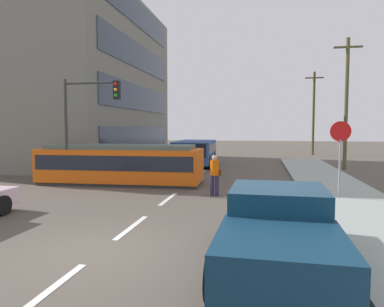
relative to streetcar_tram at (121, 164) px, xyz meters
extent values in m
plane|color=#50483F|center=(3.29, 0.65, -1.00)|extent=(120.00, 120.00, 0.00)
cube|color=#949E96|center=(10.09, -3.35, -0.93)|extent=(3.20, 36.00, 0.14)
cube|color=silver|center=(3.29, -11.35, -0.99)|extent=(0.16, 2.40, 0.01)
cube|color=silver|center=(3.29, -7.35, -0.99)|extent=(0.16, 2.40, 0.01)
cube|color=silver|center=(3.29, -3.35, -0.99)|extent=(0.16, 2.40, 0.01)
cube|color=silver|center=(3.29, 6.00, -0.99)|extent=(0.16, 2.40, 0.01)
cube|color=silver|center=(3.29, 12.00, -0.99)|extent=(0.16, 2.40, 0.01)
cube|color=slate|center=(-10.47, 10.38, 5.40)|extent=(15.69, 17.27, 12.80)
cube|color=#2D3847|center=(-2.59, 10.38, 0.92)|extent=(0.06, 14.68, 1.92)
cube|color=#2D3847|center=(-2.59, 10.38, 4.12)|extent=(0.06, 14.68, 1.92)
cube|color=#2D3847|center=(-2.59, 10.38, 7.32)|extent=(0.06, 14.68, 1.92)
cube|color=#2D3847|center=(-2.59, 10.38, 10.52)|extent=(0.06, 14.68, 1.92)
cube|color=#E55B11|center=(0.00, 0.00, -0.06)|extent=(8.06, 2.79, 1.59)
cube|color=#2D2D2D|center=(0.00, 0.00, -0.92)|extent=(7.90, 2.66, 0.15)
cube|color=#4C5F56|center=(0.00, 0.00, 0.84)|extent=(7.25, 2.38, 0.20)
cube|color=#1E232D|center=(0.00, 0.00, 0.13)|extent=(7.74, 2.81, 0.70)
cube|color=#305090|center=(2.18, 8.55, 0.07)|extent=(2.66, 5.55, 1.53)
cube|color=black|center=(2.26, 5.86, 0.30)|extent=(2.25, 0.19, 0.92)
cube|color=black|center=(2.18, 8.55, 0.34)|extent=(2.68, 4.73, 0.61)
cylinder|color=black|center=(2.23, 6.80, -0.55)|extent=(2.58, 0.97, 0.90)
cylinder|color=black|center=(2.13, 10.31, -0.55)|extent=(2.58, 0.97, 0.90)
cylinder|color=#2B2646|center=(4.88, -2.31, -0.57)|extent=(0.16, 0.16, 0.85)
cylinder|color=#2B2646|center=(5.08, -2.31, -0.57)|extent=(0.16, 0.16, 0.85)
cylinder|color=#E65805|center=(4.98, -2.31, 0.15)|extent=(0.36, 0.36, 0.60)
sphere|color=tan|center=(4.98, -2.31, 0.56)|extent=(0.22, 0.22, 0.22)
cube|color=#53270C|center=(5.20, -2.26, -0.05)|extent=(0.12, 0.21, 0.24)
cube|color=#0F3049|center=(7.16, -9.69, -0.32)|extent=(2.11, 5.04, 0.65)
cube|color=#0E334C|center=(7.17, -9.14, 0.28)|extent=(1.94, 1.94, 0.55)
cube|color=#0F3049|center=(7.13, -11.07, 0.06)|extent=(2.05, 2.29, 0.12)
cylinder|color=black|center=(6.19, -8.17, -0.60)|extent=(0.30, 0.81, 0.80)
cylinder|color=black|center=(8.19, -8.22, -0.60)|extent=(0.30, 0.81, 0.80)
cylinder|color=black|center=(6.12, -11.17, -0.60)|extent=(0.30, 0.81, 0.80)
cylinder|color=black|center=(8.12, -11.21, -0.60)|extent=(0.30, 0.81, 0.80)
cylinder|color=black|center=(-1.21, -6.84, -0.68)|extent=(0.22, 0.64, 0.64)
cube|color=silver|center=(-1.69, 4.00, -0.48)|extent=(1.87, 4.16, 0.55)
cube|color=black|center=(-1.69, 3.85, -0.01)|extent=(1.71, 2.29, 0.40)
cylinder|color=black|center=(-2.61, 5.25, -0.68)|extent=(0.22, 0.64, 0.64)
cylinder|color=black|center=(-0.76, 5.24, -0.68)|extent=(0.22, 0.64, 0.64)
cylinder|color=black|center=(-2.62, 2.76, -0.68)|extent=(0.22, 0.64, 0.64)
cylinder|color=black|center=(-0.78, 2.75, -0.68)|extent=(0.22, 0.64, 0.64)
cube|color=beige|center=(-1.53, 10.73, -0.48)|extent=(1.82, 4.21, 0.55)
cube|color=black|center=(-1.52, 10.58, -0.01)|extent=(1.66, 2.32, 0.40)
cylinder|color=black|center=(-2.43, 11.98, -0.68)|extent=(0.22, 0.64, 0.64)
cylinder|color=black|center=(-0.63, 11.99, -0.68)|extent=(0.22, 0.64, 0.64)
cylinder|color=black|center=(-2.42, 9.46, -0.68)|extent=(0.22, 0.64, 0.64)
cylinder|color=black|center=(-0.62, 9.47, -0.68)|extent=(0.22, 0.64, 0.64)
cylinder|color=gray|center=(9.74, -2.44, 0.24)|extent=(0.07, 0.07, 2.20)
cylinder|color=red|center=(9.74, -2.44, 1.64)|extent=(0.76, 0.04, 0.76)
cylinder|color=#333333|center=(-2.27, -1.11, 1.52)|extent=(0.14, 0.14, 5.05)
cylinder|color=#333333|center=(-0.99, -1.11, 3.85)|extent=(2.58, 0.10, 0.10)
cube|color=black|center=(0.30, -1.11, 3.50)|extent=(0.28, 0.24, 0.84)
sphere|color=red|center=(0.30, -1.24, 3.75)|extent=(0.16, 0.16, 0.16)
sphere|color=gold|center=(0.30, -1.24, 3.50)|extent=(0.16, 0.16, 0.16)
sphere|color=green|center=(0.30, -1.24, 3.25)|extent=(0.16, 0.16, 0.16)
cylinder|color=brown|center=(12.34, 8.63, 3.33)|extent=(0.24, 0.24, 8.65)
cube|color=brown|center=(12.34, 8.63, 7.05)|extent=(1.80, 0.12, 0.12)
cylinder|color=#4C4321|center=(12.06, 21.50, 3.21)|extent=(0.24, 0.24, 8.41)
cube|color=#4C4321|center=(12.06, 21.50, 6.81)|extent=(1.80, 0.12, 0.12)
camera|label=1|loc=(6.79, -16.64, 1.78)|focal=33.40mm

